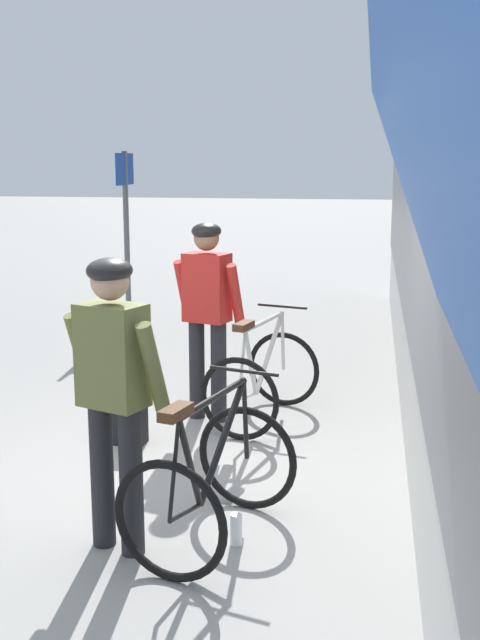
# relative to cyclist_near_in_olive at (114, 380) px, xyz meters

# --- Properties ---
(ground_plane) EXTENTS (80.00, 80.00, 0.00)m
(ground_plane) POSITION_rel_cyclist_near_in_olive_xyz_m (0.14, 0.74, -1.05)
(ground_plane) COLOR #A09E99
(cyclist_near_in_olive) EXTENTS (0.66, 0.46, 1.76)m
(cyclist_near_in_olive) POSITION_rel_cyclist_near_in_olive_xyz_m (0.00, 0.00, 0.00)
(cyclist_near_in_olive) COLOR #232328
(cyclist_near_in_olive) RESTS_ON ground
(cyclist_far_in_red) EXTENTS (0.66, 0.43, 1.76)m
(cyclist_far_in_red) POSITION_rel_cyclist_near_in_olive_xyz_m (0.04, 2.43, 0.00)
(cyclist_far_in_red) COLOR #232328
(cyclist_far_in_red) RESTS_ON ground
(bicycle_near_black) EXTENTS (0.97, 1.22, 0.99)m
(bicycle_near_black) POSITION_rel_cyclist_near_in_olive_xyz_m (0.53, 0.18, -0.65)
(bicycle_near_black) COLOR black
(bicycle_near_black) RESTS_ON ground
(bicycle_far_white) EXTENTS (0.96, 1.21, 0.99)m
(bicycle_far_white) POSITION_rel_cyclist_near_in_olive_xyz_m (0.53, 2.43, -0.65)
(bicycle_far_white) COLOR black
(bicycle_far_white) RESTS_ON ground
(backpack_on_platform) EXTENTS (0.29, 0.20, 0.40)m
(backpack_on_platform) POSITION_rel_cyclist_near_in_olive_xyz_m (-0.48, 1.72, -0.85)
(backpack_on_platform) COLOR black
(backpack_on_platform) RESTS_ON ground
(water_bottle_near_the_bikes) EXTENTS (0.07, 0.07, 0.20)m
(water_bottle_near_the_bikes) POSITION_rel_cyclist_near_in_olive_xyz_m (0.69, 0.16, -0.96)
(water_bottle_near_the_bikes) COLOR silver
(water_bottle_near_the_bikes) RESTS_ON ground
(platform_sign_post) EXTENTS (0.08, 0.70, 2.40)m
(platform_sign_post) POSITION_rel_cyclist_near_in_olive_xyz_m (-2.03, 6.63, 0.57)
(platform_sign_post) COLOR #595B60
(platform_sign_post) RESTS_ON ground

